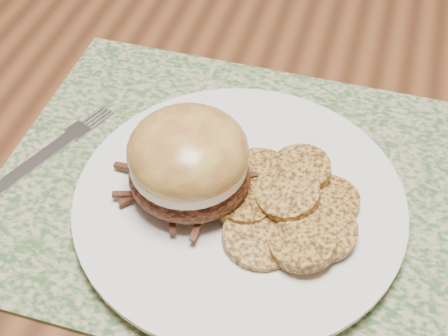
# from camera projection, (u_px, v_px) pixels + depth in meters

# --- Properties ---
(ground) EXTENTS (3.50, 3.50, 0.00)m
(ground) POSITION_uv_depth(u_px,v_px,m) (177.00, 321.00, 1.29)
(ground) COLOR #562F1D
(ground) RESTS_ON ground
(dining_table) EXTENTS (1.50, 0.90, 0.75)m
(dining_table) POSITION_uv_depth(u_px,v_px,m) (148.00, 64.00, 0.79)
(dining_table) COLOR brown
(dining_table) RESTS_ON ground
(placemat) EXTENTS (0.45, 0.33, 0.00)m
(placemat) POSITION_uv_depth(u_px,v_px,m) (255.00, 192.00, 0.54)
(placemat) COLOR #365B2E
(placemat) RESTS_ON dining_table
(dinner_plate) EXTENTS (0.26, 0.26, 0.02)m
(dinner_plate) POSITION_uv_depth(u_px,v_px,m) (240.00, 203.00, 0.52)
(dinner_plate) COLOR white
(dinner_plate) RESTS_ON placemat
(pork_sandwich) EXTENTS (0.10, 0.10, 0.08)m
(pork_sandwich) POSITION_uv_depth(u_px,v_px,m) (189.00, 162.00, 0.49)
(pork_sandwich) COLOR black
(pork_sandwich) RESTS_ON dinner_plate
(roasted_potatoes) EXTENTS (0.13, 0.14, 0.03)m
(roasted_potatoes) POSITION_uv_depth(u_px,v_px,m) (288.00, 207.00, 0.50)
(roasted_potatoes) COLOR #AE7E33
(roasted_potatoes) RESTS_ON dinner_plate
(fork) EXTENTS (0.08, 0.16, 0.00)m
(fork) POSITION_uv_depth(u_px,v_px,m) (45.00, 156.00, 0.57)
(fork) COLOR #B9B8C0
(fork) RESTS_ON placemat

